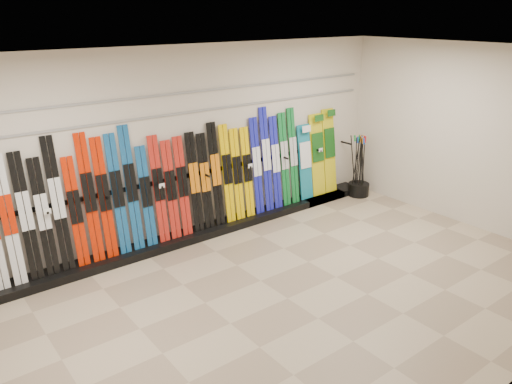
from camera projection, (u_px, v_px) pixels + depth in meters
floor at (288, 298)px, 6.36m from camera, size 8.00×8.00×0.00m
back_wall at (183, 145)px, 7.70m from camera, size 8.00×0.00×8.00m
right_wall at (474, 138)px, 8.14m from camera, size 0.00×5.00×5.00m
ceiling at (294, 56)px, 5.33m from camera, size 8.00×8.00×0.00m
ski_rack_base at (207, 231)px, 8.16m from camera, size 8.00×0.40×0.12m
skis at (163, 187)px, 7.51m from camera, size 5.38×0.27×1.83m
snowboards at (318, 156)px, 9.41m from camera, size 0.93×0.25×1.60m
pole_bin at (358, 189)px, 9.87m from camera, size 0.41×0.41×0.25m
ski_poles at (359, 166)px, 9.71m from camera, size 0.30×0.34×1.18m
slatwall_rail_0 at (182, 113)px, 7.52m from camera, size 7.60×0.02×0.03m
slatwall_rail_1 at (181, 93)px, 7.42m from camera, size 7.60×0.02×0.03m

